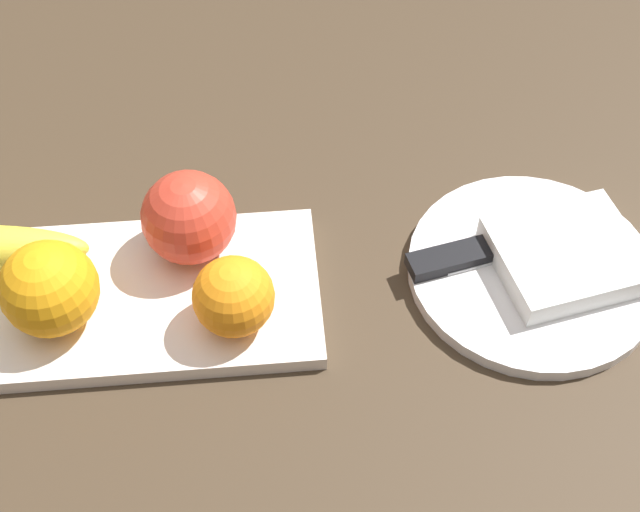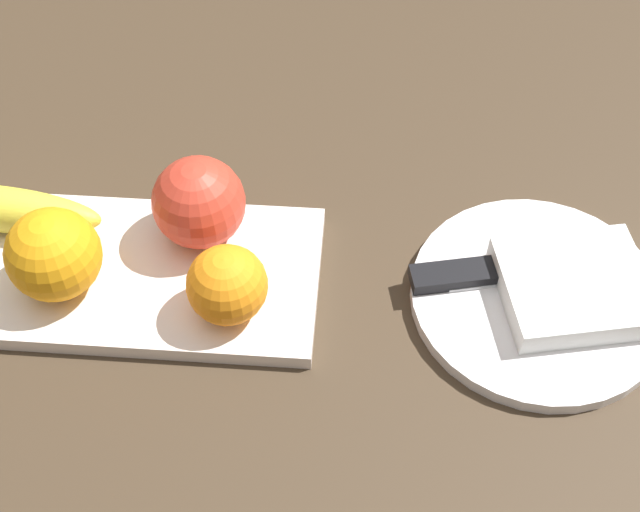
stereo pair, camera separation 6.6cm
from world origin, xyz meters
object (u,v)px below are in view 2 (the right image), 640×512
Objects in this scene: apple at (199,202)px; folded_napkin at (574,287)px; fruit_tray at (108,272)px; orange_near_banana at (227,285)px; knife at (483,275)px; dinner_plate at (537,298)px; orange_near_apple at (54,255)px.

apple is 0.67× the size of folded_napkin.
orange_near_banana reaches higher than fruit_tray.
folded_napkin is (0.38, 0.00, 0.02)m from fruit_tray.
knife is (0.31, 0.01, 0.01)m from fruit_tray.
apple is at bearing 113.65° from orange_near_banana.
dinner_plate is 0.03m from folded_napkin.
fruit_tray is 0.06m from orange_near_apple.
fruit_tray is 0.12m from orange_near_banana.
fruit_tray reaches higher than dinner_plate.
fruit_tray is at bearing 162.22° from orange_near_banana.
apple is 1.22× the size of orange_near_banana.
orange_near_apple is 0.14m from orange_near_banana.
orange_near_apple reaches higher than dinner_plate.
fruit_tray is at bearing -150.90° from apple.
folded_napkin is 0.07m from knife.
dinner_plate is at bearing -26.26° from knife.
apple reaches higher than fruit_tray.
orange_near_banana is 0.25m from dinner_plate.
fruit_tray is 0.31m from knife.
orange_near_apple is (-0.03, -0.02, 0.04)m from fruit_tray.
apple is at bearing 29.10° from fruit_tray.
fruit_tray is at bearing 180.00° from dinner_plate.
apple is 0.08m from orange_near_banana.
orange_near_banana is at bearing -179.41° from knife.
apple reaches higher than folded_napkin.
knife is at bearing 5.18° from orange_near_apple.
orange_near_apple is (-0.10, -0.06, -0.00)m from apple.
orange_near_apple is at bearing -177.08° from dinner_plate.
apple is at bearing 30.50° from orange_near_apple.
folded_napkin is (0.41, 0.02, -0.03)m from orange_near_apple.
orange_near_banana reaches higher than folded_napkin.
folded_napkin is (0.31, -0.04, -0.03)m from apple.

